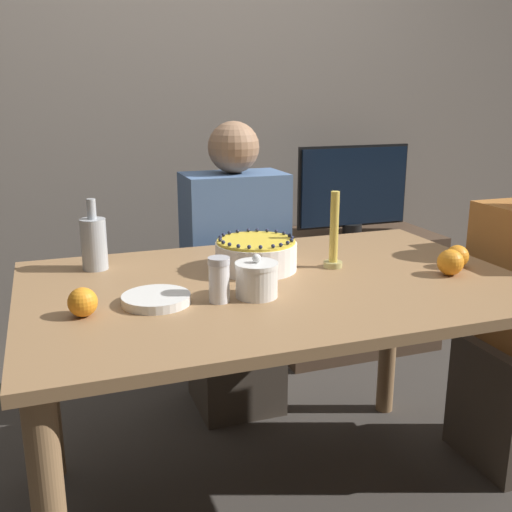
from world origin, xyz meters
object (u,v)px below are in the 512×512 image
at_px(cake, 256,255).
at_px(sugar_bowl, 257,279).
at_px(sugar_shaker, 219,279).
at_px(candle, 334,238).
at_px(person_man_blue_shirt, 235,289).
at_px(bottle, 94,243).
at_px(tv_monitor, 353,188).

relative_size(cake, sugar_bowl, 2.12).
height_order(sugar_shaker, candle, candle).
distance_m(sugar_bowl, person_man_blue_shirt, 0.86).
xyz_separation_m(candle, person_man_blue_shirt, (-0.14, 0.60, -0.34)).
relative_size(sugar_shaker, candle, 0.50).
xyz_separation_m(sugar_bowl, person_man_blue_shirt, (0.19, 0.78, -0.30)).
distance_m(cake, bottle, 0.50).
height_order(cake, bottle, bottle).
xyz_separation_m(sugar_shaker, candle, (0.43, 0.19, 0.03)).
relative_size(bottle, person_man_blue_shirt, 0.19).
bearing_deg(bottle, cake, -20.18).
bearing_deg(person_man_blue_shirt, sugar_shaker, 69.67).
height_order(candle, tv_monitor, tv_monitor).
relative_size(cake, tv_monitor, 0.42).
xyz_separation_m(bottle, tv_monitor, (1.34, 0.79, -0.02)).
distance_m(bottle, tv_monitor, 1.55).
bearing_deg(person_man_blue_shirt, sugar_bowl, 76.66).
bearing_deg(cake, person_man_blue_shirt, 79.43).
bearing_deg(tv_monitor, person_man_blue_shirt, -150.81).
bearing_deg(candle, sugar_bowl, -150.22).
height_order(sugar_bowl, sugar_shaker, sugar_shaker).
bearing_deg(sugar_bowl, candle, 29.78).
distance_m(sugar_shaker, tv_monitor, 1.61).
bearing_deg(sugar_bowl, bottle, 132.99).
distance_m(person_man_blue_shirt, tv_monitor, 0.93).
height_order(cake, sugar_shaker, sugar_shaker).
relative_size(sugar_shaker, tv_monitor, 0.20).
relative_size(person_man_blue_shirt, tv_monitor, 1.99).
height_order(cake, person_man_blue_shirt, person_man_blue_shirt).
bearing_deg(cake, sugar_bowl, -109.29).
bearing_deg(cake, candle, -13.46).
distance_m(sugar_shaker, candle, 0.47).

